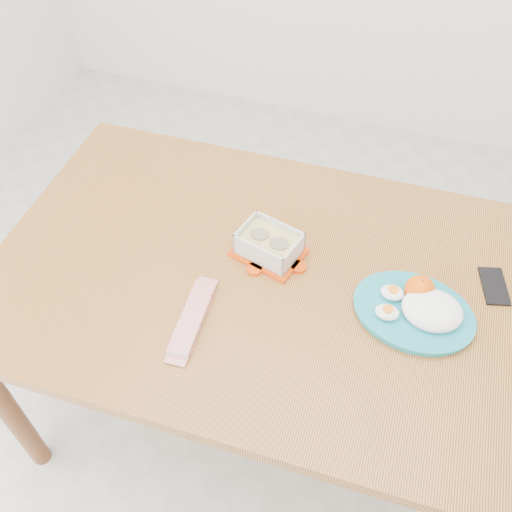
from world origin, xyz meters
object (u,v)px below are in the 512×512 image
(dining_table, at_px, (256,290))
(food_container, at_px, (269,244))
(rice_plate, at_px, (420,310))
(smartphone, at_px, (494,286))
(orange_fruit, at_px, (420,290))

(dining_table, xyz_separation_m, food_container, (0.01, 0.07, 0.12))
(rice_plate, distance_m, smartphone, 0.23)
(orange_fruit, bearing_deg, food_container, 176.22)
(dining_table, relative_size, orange_fruit, 18.92)
(dining_table, bearing_deg, smartphone, 12.46)
(dining_table, bearing_deg, rice_plate, -2.32)
(food_container, bearing_deg, smartphone, 22.25)
(food_container, bearing_deg, dining_table, -86.02)
(dining_table, distance_m, food_container, 0.14)
(food_container, height_order, orange_fruit, same)
(orange_fruit, distance_m, rice_plate, 0.05)
(smartphone, bearing_deg, food_container, 172.67)
(dining_table, xyz_separation_m, smartphone, (0.59, 0.14, 0.09))
(dining_table, distance_m, smartphone, 0.61)
(smartphone, bearing_deg, dining_table, 178.91)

